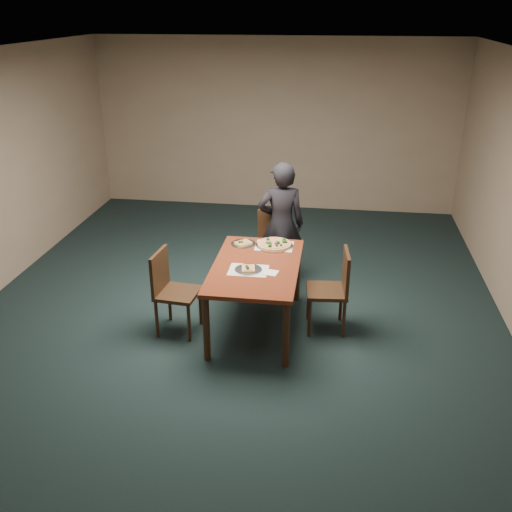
# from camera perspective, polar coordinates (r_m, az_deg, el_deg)

# --- Properties ---
(ground) EXTENTS (8.00, 8.00, 0.00)m
(ground) POSITION_cam_1_polar(r_m,az_deg,el_deg) (6.42, -2.23, -6.55)
(ground) COLOR black
(ground) RESTS_ON ground
(room_shell) EXTENTS (8.00, 8.00, 8.00)m
(room_shell) POSITION_cam_1_polar(r_m,az_deg,el_deg) (5.73, -2.51, 8.60)
(room_shell) COLOR tan
(room_shell) RESTS_ON ground
(dining_table) EXTENTS (0.90, 1.50, 0.75)m
(dining_table) POSITION_cam_1_polar(r_m,az_deg,el_deg) (6.00, 0.00, -1.67)
(dining_table) COLOR #592011
(dining_table) RESTS_ON ground
(chair_far) EXTENTS (0.43, 0.43, 0.91)m
(chair_far) POSITION_cam_1_polar(r_m,az_deg,el_deg) (7.12, 1.73, 1.31)
(chair_far) COLOR black
(chair_far) RESTS_ON ground
(chair_left) EXTENTS (0.46, 0.46, 0.91)m
(chair_left) POSITION_cam_1_polar(r_m,az_deg,el_deg) (6.09, -8.54, -3.09)
(chair_left) COLOR black
(chair_left) RESTS_ON ground
(chair_right) EXTENTS (0.46, 0.46, 0.91)m
(chair_right) POSITION_cam_1_polar(r_m,az_deg,el_deg) (6.10, 7.84, -2.98)
(chair_right) COLOR black
(chair_right) RESTS_ON ground
(diner) EXTENTS (0.63, 0.48, 1.57)m
(diner) POSITION_cam_1_polar(r_m,az_deg,el_deg) (6.96, 2.53, 3.14)
(diner) COLOR black
(diner) RESTS_ON ground
(placemat_main) EXTENTS (0.42, 0.32, 0.00)m
(placemat_main) POSITION_cam_1_polar(r_m,az_deg,el_deg) (6.43, 1.85, 1.02)
(placemat_main) COLOR white
(placemat_main) RESTS_ON dining_table
(placemat_near) EXTENTS (0.40, 0.30, 0.00)m
(placemat_near) POSITION_cam_1_polar(r_m,az_deg,el_deg) (5.84, -0.77, -1.42)
(placemat_near) COLOR white
(placemat_near) RESTS_ON dining_table
(pizza_pan) EXTENTS (0.42, 0.42, 0.07)m
(pizza_pan) POSITION_cam_1_polar(r_m,az_deg,el_deg) (6.42, 1.87, 1.20)
(pizza_pan) COLOR silver
(pizza_pan) RESTS_ON dining_table
(slice_plate_near) EXTENTS (0.28, 0.28, 0.06)m
(slice_plate_near) POSITION_cam_1_polar(r_m,az_deg,el_deg) (5.84, -0.78, -1.31)
(slice_plate_near) COLOR silver
(slice_plate_near) RESTS_ON dining_table
(slice_plate_far) EXTENTS (0.28, 0.28, 0.06)m
(slice_plate_far) POSITION_cam_1_polar(r_m,az_deg,el_deg) (6.47, -1.30, 1.28)
(slice_plate_far) COLOR silver
(slice_plate_far) RESTS_ON dining_table
(napkin) EXTENTS (0.17, 0.17, 0.01)m
(napkin) POSITION_cam_1_polar(r_m,az_deg,el_deg) (5.79, 1.48, -1.68)
(napkin) COLOR white
(napkin) RESTS_ON dining_table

